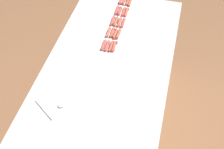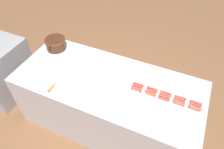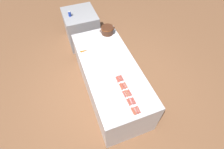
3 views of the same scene
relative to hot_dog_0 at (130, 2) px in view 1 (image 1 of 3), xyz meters
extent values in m
plane|color=brown|center=(0.00, 1.02, -0.91)|extent=(20.00, 20.00, 0.00)
cube|color=#BCBCC1|center=(0.00, 1.02, -0.46)|extent=(1.00, 2.32, 0.89)
cube|color=silver|center=(0.00, 1.02, -0.01)|extent=(0.98, 2.27, 0.00)
cylinder|color=#B2523A|center=(0.00, 0.00, 0.00)|extent=(0.03, 0.11, 0.03)
sphere|color=#B2523A|center=(0.00, 0.05, 0.00)|extent=(0.03, 0.03, 0.03)
cylinder|color=#AC503F|center=(0.00, 0.17, 0.00)|extent=(0.03, 0.11, 0.03)
sphere|color=#AC503F|center=(0.00, 0.11, 0.00)|extent=(0.03, 0.03, 0.03)
sphere|color=#AC503F|center=(0.00, 0.22, 0.00)|extent=(0.03, 0.03, 0.03)
cylinder|color=#B5453A|center=(0.00, 0.33, 0.00)|extent=(0.03, 0.11, 0.03)
sphere|color=#B5453A|center=(-0.01, 0.28, 0.00)|extent=(0.03, 0.03, 0.03)
sphere|color=#B5453A|center=(0.00, 0.38, 0.00)|extent=(0.03, 0.03, 0.03)
cylinder|color=#B15238|center=(0.00, 0.48, 0.00)|extent=(0.03, 0.11, 0.03)
sphere|color=#B15238|center=(0.00, 0.43, 0.00)|extent=(0.03, 0.03, 0.03)
sphere|color=#B15238|center=(0.00, 0.54, 0.00)|extent=(0.03, 0.03, 0.03)
cylinder|color=#B74939|center=(0.00, 0.65, 0.00)|extent=(0.03, 0.11, 0.03)
sphere|color=#B74939|center=(-0.01, 0.60, 0.00)|extent=(0.03, 0.03, 0.03)
sphere|color=#B74939|center=(0.00, 0.70, 0.00)|extent=(0.03, 0.03, 0.03)
cylinder|color=#AB523E|center=(0.03, -0.01, 0.00)|extent=(0.03, 0.11, 0.03)
sphere|color=#AB523E|center=(0.03, 0.05, 0.00)|extent=(0.03, 0.03, 0.03)
cylinder|color=#B94C3E|center=(0.03, 0.17, 0.00)|extent=(0.03, 0.11, 0.03)
sphere|color=#B94C3E|center=(0.03, 0.11, 0.00)|extent=(0.03, 0.03, 0.03)
sphere|color=#B94C3E|center=(0.03, 0.22, 0.00)|extent=(0.03, 0.03, 0.03)
cylinder|color=#B2533B|center=(0.03, 0.33, 0.00)|extent=(0.03, 0.11, 0.03)
sphere|color=#B2533B|center=(0.03, 0.28, 0.00)|extent=(0.03, 0.03, 0.03)
sphere|color=#B2533B|center=(0.04, 0.38, 0.00)|extent=(0.03, 0.03, 0.03)
cylinder|color=#B24D3B|center=(0.03, 0.49, 0.00)|extent=(0.03, 0.11, 0.03)
sphere|color=#B24D3B|center=(0.03, 0.44, 0.00)|extent=(0.03, 0.03, 0.03)
sphere|color=#B24D3B|center=(0.03, 0.55, 0.00)|extent=(0.03, 0.03, 0.03)
cylinder|color=#B4493D|center=(0.03, 0.66, 0.00)|extent=(0.03, 0.11, 0.03)
sphere|color=#B4493D|center=(0.03, 0.60, 0.00)|extent=(0.03, 0.03, 0.03)
sphere|color=#B4493D|center=(0.03, 0.71, 0.00)|extent=(0.03, 0.03, 0.03)
cylinder|color=#B6473A|center=(0.06, -0.01, 0.00)|extent=(0.03, 0.11, 0.03)
sphere|color=#B6473A|center=(0.06, 0.05, 0.00)|extent=(0.03, 0.03, 0.03)
cylinder|color=#B14842|center=(0.07, 0.16, 0.00)|extent=(0.03, 0.11, 0.03)
sphere|color=#B14842|center=(0.07, 0.11, 0.00)|extent=(0.03, 0.03, 0.03)
sphere|color=#B14842|center=(0.06, 0.22, 0.00)|extent=(0.03, 0.03, 0.03)
cylinder|color=#AD533A|center=(0.07, 0.33, 0.00)|extent=(0.03, 0.11, 0.03)
sphere|color=#AD533A|center=(0.07, 0.27, 0.00)|extent=(0.03, 0.03, 0.03)
sphere|color=#AD533A|center=(0.07, 0.38, 0.00)|extent=(0.03, 0.03, 0.03)
cylinder|color=#AE4A3A|center=(0.06, 0.48, 0.00)|extent=(0.03, 0.11, 0.03)
sphere|color=#AE4A3A|center=(0.06, 0.43, 0.00)|extent=(0.03, 0.03, 0.03)
sphere|color=#AE4A3A|center=(0.06, 0.54, 0.00)|extent=(0.03, 0.03, 0.03)
cylinder|color=#B2493B|center=(0.06, 0.66, 0.00)|extent=(0.03, 0.11, 0.03)
sphere|color=#B2493B|center=(0.06, 0.60, 0.00)|extent=(0.03, 0.03, 0.03)
sphere|color=#B2493B|center=(0.06, 0.71, 0.00)|extent=(0.03, 0.03, 0.03)
cylinder|color=#AA4F41|center=(0.10, 0.00, 0.00)|extent=(0.03, 0.11, 0.03)
sphere|color=#AA4F41|center=(0.09, 0.05, 0.00)|extent=(0.03, 0.03, 0.03)
cylinder|color=#B54A3C|center=(0.10, 0.16, 0.00)|extent=(0.03, 0.11, 0.03)
sphere|color=#B54A3C|center=(0.10, 0.11, 0.00)|extent=(0.03, 0.03, 0.03)
sphere|color=#B54A3C|center=(0.10, 0.22, 0.00)|extent=(0.03, 0.03, 0.03)
cylinder|color=#B5473B|center=(0.10, 0.33, 0.00)|extent=(0.03, 0.11, 0.03)
sphere|color=#B5473B|center=(0.10, 0.27, 0.00)|extent=(0.03, 0.03, 0.03)
sphere|color=#B5473B|center=(0.10, 0.38, 0.00)|extent=(0.03, 0.03, 0.03)
cylinder|color=#AB533E|center=(0.10, 0.49, 0.00)|extent=(0.03, 0.11, 0.03)
sphere|color=#AB533E|center=(0.10, 0.43, 0.00)|extent=(0.03, 0.03, 0.03)
sphere|color=#AB533E|center=(0.10, 0.54, 0.00)|extent=(0.03, 0.03, 0.03)
cylinder|color=#B4483C|center=(0.09, 0.66, 0.00)|extent=(0.03, 0.11, 0.03)
sphere|color=#B4483C|center=(0.09, 0.60, 0.00)|extent=(0.03, 0.03, 0.03)
sphere|color=#B4483C|center=(0.10, 0.71, 0.00)|extent=(0.03, 0.03, 0.03)
cylinder|color=#B7B7BC|center=(0.33, 1.40, -0.01)|extent=(0.19, 0.14, 0.01)
ellipsoid|color=#B7B7BC|center=(0.22, 1.32, 0.00)|extent=(0.08, 0.09, 0.02)
camera|label=1|loc=(-0.43, 2.39, 1.73)|focal=46.91mm
camera|label=2|loc=(-1.53, 0.27, 1.82)|focal=33.30mm
camera|label=3|loc=(-0.70, -0.97, 2.37)|focal=26.86mm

